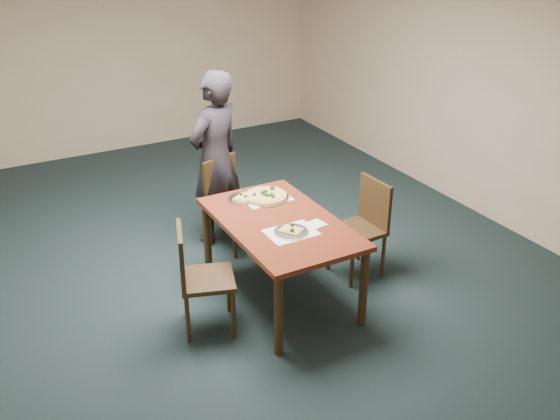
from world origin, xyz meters
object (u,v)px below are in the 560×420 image
pizza_pan (266,196)px  chair_right (364,222)px  chair_left (197,273)px  diner (216,158)px  slice_plate_near (291,231)px  dining_table (280,230)px  slice_plate_far (243,198)px  chair_far (228,197)px

pizza_pan → chair_right: bearing=-30.0°
chair_left → diner: 1.60m
chair_left → slice_plate_near: chair_left is taller
dining_table → pizza_pan: size_ratio=3.61×
chair_right → slice_plate_far: (-0.97, 0.52, 0.25)m
chair_right → slice_plate_far: 1.13m
chair_far → pizza_pan: chair_far is taller
dining_table → diner: 1.30m
chair_left → pizza_pan: 1.08m
diner → slice_plate_far: bearing=62.6°
chair_left → diner: bearing=-11.2°
slice_plate_near → slice_plate_far: (-0.06, 0.76, -0.00)m
chair_right → chair_far: bearing=-144.1°
dining_table → chair_left: size_ratio=1.65×
dining_table → chair_right: (0.89, 0.01, -0.14)m
chair_left → pizza_pan: size_ratio=2.19×
slice_plate_far → diner: bearing=85.6°
chair_right → chair_left: bearing=-89.5°
chair_left → slice_plate_far: size_ratio=3.25×
chair_far → slice_plate_near: size_ratio=3.25×
diner → slice_plate_far: size_ratio=6.28×
chair_far → slice_plate_near: 1.35m
slice_plate_far → chair_far: bearing=79.9°
chair_right → slice_plate_near: chair_right is taller
chair_far → diner: size_ratio=0.52×
chair_right → pizza_pan: chair_right is taller
chair_far → slice_plate_near: chair_far is taller
slice_plate_near → slice_plate_far: bearing=94.8°
dining_table → slice_plate_far: (-0.08, 0.53, 0.10)m
chair_right → pizza_pan: size_ratio=2.19×
pizza_pan → dining_table: bearing=-103.1°
dining_table → diner: (-0.03, 1.28, 0.22)m
chair_far → slice_plate_far: 0.63m
diner → slice_plate_near: bearing=67.3°
diner → chair_far: bearing=80.6°
chair_left → pizza_pan: bearing=-40.8°
chair_right → pizza_pan: (-0.78, 0.45, 0.26)m
dining_table → diner: diner is taller
chair_right → slice_plate_near: size_ratio=3.25×
chair_far → chair_right: size_ratio=1.00×
dining_table → chair_right: 0.90m
dining_table → chair_left: chair_left is taller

